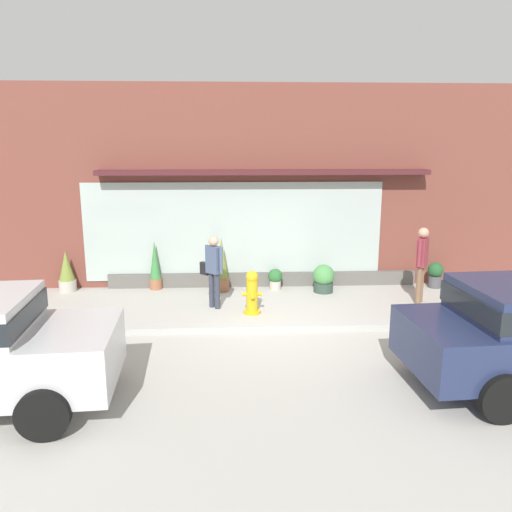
# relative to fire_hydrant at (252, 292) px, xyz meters

# --- Properties ---
(ground_plane) EXTENTS (60.00, 60.00, 0.00)m
(ground_plane) POSITION_rel_fire_hydrant_xyz_m (0.38, -0.84, -0.47)
(ground_plane) COLOR #B2AFA8
(curb_strip) EXTENTS (14.00, 0.24, 0.12)m
(curb_strip) POSITION_rel_fire_hydrant_xyz_m (0.38, -1.04, -0.41)
(curb_strip) COLOR #B2B2AD
(curb_strip) RESTS_ON ground_plane
(storefront) EXTENTS (14.00, 0.81, 5.01)m
(storefront) POSITION_rel_fire_hydrant_xyz_m (0.36, 2.34, 1.97)
(storefront) COLOR brown
(storefront) RESTS_ON ground_plane
(fire_hydrant) EXTENTS (0.43, 0.40, 0.94)m
(fire_hydrant) POSITION_rel_fire_hydrant_xyz_m (0.00, 0.00, 0.00)
(fire_hydrant) COLOR gold
(fire_hydrant) RESTS_ON ground_plane
(pedestrian_with_handbag) EXTENTS (0.53, 0.53, 1.62)m
(pedestrian_with_handbag) POSITION_rel_fire_hydrant_xyz_m (-0.83, 0.44, 0.48)
(pedestrian_with_handbag) COLOR #333847
(pedestrian_with_handbag) RESTS_ON ground_plane
(pedestrian_passerby) EXTENTS (0.35, 0.42, 1.75)m
(pedestrian_passerby) POSITION_rel_fire_hydrant_xyz_m (3.86, 0.54, 0.57)
(pedestrian_passerby) COLOR brown
(pedestrian_passerby) RESTS_ON ground_plane
(potted_plant_corner_tall) EXTENTS (0.53, 0.53, 0.69)m
(potted_plant_corner_tall) POSITION_rel_fire_hydrant_xyz_m (1.82, 1.52, -0.12)
(potted_plant_corner_tall) COLOR #33473D
(potted_plant_corner_tall) RESTS_ON ground_plane
(potted_plant_window_right) EXTENTS (0.42, 0.42, 1.01)m
(potted_plant_window_right) POSITION_rel_fire_hydrant_xyz_m (-4.50, 1.90, 0.02)
(potted_plant_window_right) COLOR #B7B2A3
(potted_plant_window_right) RESTS_ON ground_plane
(potted_plant_trailing_edge) EXTENTS (0.31, 0.31, 1.24)m
(potted_plant_trailing_edge) POSITION_rel_fire_hydrant_xyz_m (-2.34, 1.98, 0.13)
(potted_plant_trailing_edge) COLOR #9E6042
(potted_plant_trailing_edge) RESTS_ON ground_plane
(potted_plant_window_center) EXTENTS (0.36, 0.36, 0.53)m
(potted_plant_window_center) POSITION_rel_fire_hydrant_xyz_m (0.65, 1.76, -0.18)
(potted_plant_window_center) COLOR #B7B2A3
(potted_plant_window_center) RESTS_ON ground_plane
(potted_plant_by_entrance) EXTENTS (0.36, 0.36, 1.34)m
(potted_plant_by_entrance) POSITION_rel_fire_hydrant_xyz_m (-0.68, 1.72, 0.17)
(potted_plant_by_entrance) COLOR #9E6042
(potted_plant_by_entrance) RESTS_ON ground_plane
(potted_plant_window_left) EXTENTS (0.38, 0.38, 0.65)m
(potted_plant_window_left) POSITION_rel_fire_hydrant_xyz_m (4.72, 1.77, -0.11)
(potted_plant_window_left) COLOR #4C4C51
(potted_plant_window_left) RESTS_ON ground_plane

